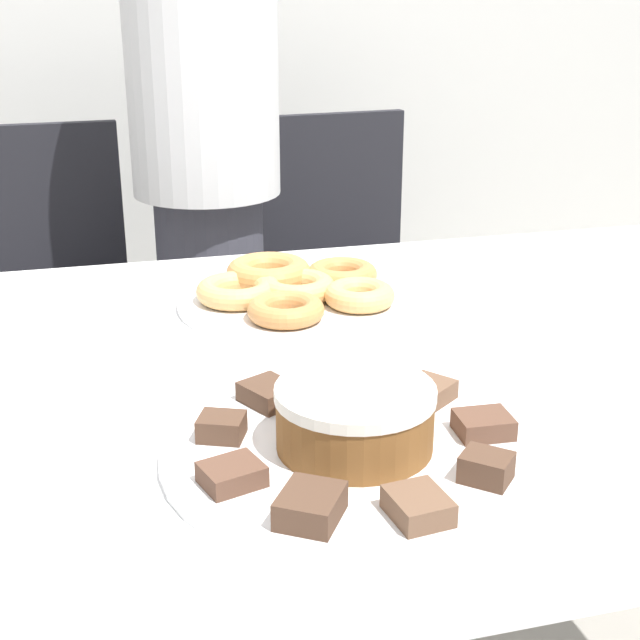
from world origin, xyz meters
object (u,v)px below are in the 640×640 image
(office_chair_right, at_px, (348,316))
(office_chair_left, at_px, (50,344))
(person_standing, at_px, (206,158))
(plate_donuts, at_px, (297,301))
(plate_cake, at_px, (354,451))
(frosted_cake, at_px, (355,417))

(office_chair_right, bearing_deg, office_chair_left, 174.90)
(person_standing, bearing_deg, plate_donuts, -86.38)
(plate_cake, relative_size, plate_donuts, 1.10)
(person_standing, bearing_deg, office_chair_right, 19.71)
(office_chair_left, distance_m, plate_cake, 1.30)
(person_standing, distance_m, frosted_cake, 1.09)
(office_chair_left, distance_m, office_chair_right, 0.71)
(person_standing, bearing_deg, plate_cake, -90.65)
(office_chair_left, xyz_separation_m, office_chair_right, (0.71, -0.00, 0.00))
(person_standing, distance_m, office_chair_right, 0.57)
(plate_donuts, bearing_deg, frosted_cake, -96.47)
(plate_cake, bearing_deg, office_chair_left, 105.85)
(office_chair_left, bearing_deg, person_standing, -22.09)
(frosted_cake, bearing_deg, office_chair_left, 105.85)
(person_standing, bearing_deg, office_chair_left, 160.68)
(plate_donuts, bearing_deg, plate_cake, -96.47)
(office_chair_right, distance_m, plate_cake, 1.31)
(person_standing, xyz_separation_m, plate_cake, (-0.01, -1.09, -0.11))
(person_standing, relative_size, plate_cake, 4.16)
(office_chair_left, relative_size, plate_donuts, 2.57)
(office_chair_left, bearing_deg, plate_cake, -76.93)
(plate_cake, bearing_deg, person_standing, 89.35)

